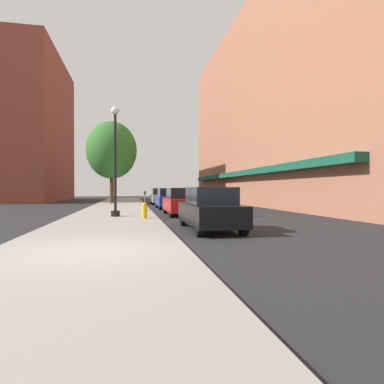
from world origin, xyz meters
name	(u,v)px	position (x,y,z in m)	size (l,w,h in m)	color
ground_plane	(167,208)	(4.00, 18.00, 0.00)	(90.00, 90.00, 0.00)	#232326
sidewalk_slab	(118,207)	(0.00, 19.00, 0.06)	(4.80, 50.00, 0.12)	gray
building_right_brick	(270,108)	(14.99, 22.00, 9.90)	(6.80, 40.00, 19.84)	#9E6047
building_far_background	(38,130)	(-11.01, 37.00, 9.47)	(6.80, 18.00, 18.99)	brown
lamppost	(115,159)	(0.19, 9.51, 3.20)	(0.48, 0.48, 5.90)	black
fire_hydrant	(144,210)	(1.67, 8.07, 0.52)	(0.33, 0.26, 0.79)	gold
parking_meter_near	(145,198)	(2.05, 15.83, 0.95)	(0.14, 0.09, 1.31)	slate
tree_near	(112,150)	(-0.91, 25.67, 5.62)	(5.16, 5.16, 8.48)	#422D1E
car_black	(210,209)	(4.00, 3.96, 0.81)	(1.80, 4.30, 1.66)	black
car_red	(181,202)	(4.00, 10.92, 0.81)	(1.80, 4.30, 1.66)	black
car_blue	(168,199)	(4.00, 17.44, 0.81)	(1.80, 4.30, 1.66)	black
car_silver	(160,197)	(4.00, 24.55, 0.81)	(1.80, 4.30, 1.66)	black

